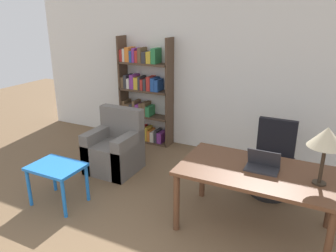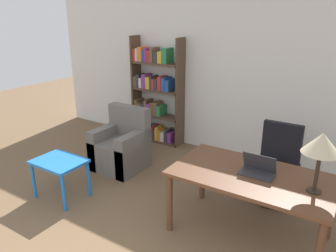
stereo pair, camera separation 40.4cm
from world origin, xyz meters
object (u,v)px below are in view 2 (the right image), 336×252
Objects in this scene: office_chair at (276,165)px; armchair at (121,148)px; table_lamp at (322,144)px; bookshelf at (155,96)px; laptop at (258,170)px; side_table_blue at (60,166)px; desk at (251,182)px.

armchair is at bearing -169.94° from office_chair.
bookshelf is (-3.06, 1.80, -0.35)m from table_lamp.
office_chair is (-0.01, 0.88, -0.32)m from laptop.
bookshelf reaches higher than laptop.
side_table_blue is 0.68× the size of armchair.
laptop is 0.94m from office_chair.
bookshelf is at bearing 93.37° from side_table_blue.
armchair is (-2.26, -0.40, -0.14)m from office_chair.
side_table_blue is 1.10m from armchair.
laptop is 0.18× the size of bookshelf.
bookshelf is at bearing 161.13° from office_chair.
desk is 2.80× the size of table_lamp.
side_table_blue is at bearing -169.38° from table_lamp.
bookshelf is at bearing 149.57° from table_lamp.
bookshelf is (-0.23, 1.25, 0.54)m from armchair.
bookshelf reaches higher than office_chair.
laptop reaches higher than desk.
side_table_blue is at bearing -94.74° from armchair.
desk is 2.55× the size of side_table_blue.
table_lamp is at bearing -10.94° from armchair.
table_lamp is 0.30× the size of bookshelf.
table_lamp is 0.59× the size of office_chair.
desk is at bearing -91.76° from office_chair.
armchair reaches higher than side_table_blue.
laptop is at bearing 42.99° from desk.
desk is 2.31m from armchair.
bookshelf is (-2.50, 1.73, 0.08)m from laptop.
table_lamp reaches higher than desk.
side_table_blue is at bearing -86.63° from bookshelf.
office_chair reaches higher than laptop.
office_chair is at bearing 121.19° from table_lamp.
table_lamp is 0.91× the size of side_table_blue.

